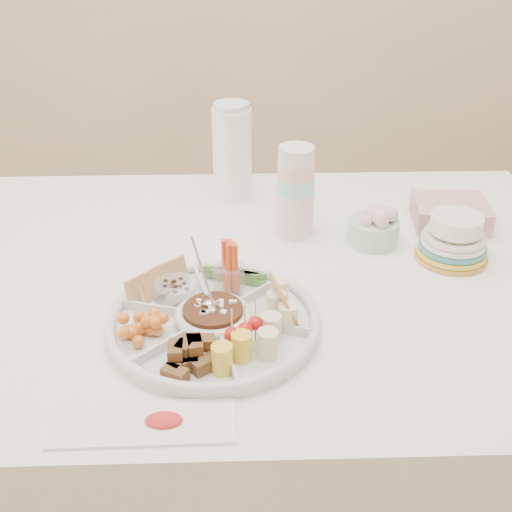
{
  "coord_description": "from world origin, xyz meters",
  "views": [
    {
      "loc": [
        0.0,
        -1.14,
        1.46
      ],
      "look_at": [
        0.03,
        -0.1,
        0.85
      ],
      "focal_mm": 45.0,
      "sensor_mm": 36.0,
      "label": 1
    }
  ],
  "objects_px": {
    "dining_table": "(240,405)",
    "plate_stack": "(454,238)",
    "party_tray": "(213,318)",
    "thermos": "(232,151)"
  },
  "relations": [
    {
      "from": "dining_table",
      "to": "plate_stack",
      "type": "bearing_deg",
      "value": 4.44
    },
    {
      "from": "dining_table",
      "to": "party_tray",
      "type": "relative_size",
      "value": 4.0
    },
    {
      "from": "plate_stack",
      "to": "thermos",
      "type": "bearing_deg",
      "value": 145.35
    },
    {
      "from": "dining_table",
      "to": "party_tray",
      "type": "distance_m",
      "value": 0.45
    },
    {
      "from": "dining_table",
      "to": "party_tray",
      "type": "xyz_separation_m",
      "value": [
        -0.05,
        -0.2,
        0.4
      ]
    },
    {
      "from": "dining_table",
      "to": "thermos",
      "type": "distance_m",
      "value": 0.62
    },
    {
      "from": "thermos",
      "to": "party_tray",
      "type": "bearing_deg",
      "value": -93.62
    },
    {
      "from": "dining_table",
      "to": "plate_stack",
      "type": "height_order",
      "value": "plate_stack"
    },
    {
      "from": "dining_table",
      "to": "plate_stack",
      "type": "xyz_separation_m",
      "value": [
        0.46,
        0.04,
        0.43
      ]
    },
    {
      "from": "thermos",
      "to": "plate_stack",
      "type": "distance_m",
      "value": 0.57
    }
  ]
}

